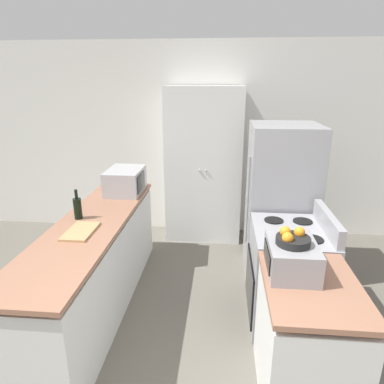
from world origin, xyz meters
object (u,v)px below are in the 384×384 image
(toaster_oven, at_px, (291,257))
(fruit_bowl, at_px, (292,239))
(wine_bottle, at_px, (78,208))
(stove, at_px, (287,274))
(pantry_cabinet, at_px, (204,166))
(refrigerator, at_px, (280,203))
(microwave, at_px, (125,181))

(toaster_oven, height_order, fruit_bowl, fruit_bowl)
(wine_bottle, relative_size, toaster_oven, 0.65)
(stove, bearing_deg, fruit_bowl, -101.91)
(pantry_cabinet, height_order, refrigerator, pantry_cabinet)
(refrigerator, height_order, toaster_oven, refrigerator)
(pantry_cabinet, xyz_separation_m, wine_bottle, (-1.06, -1.59, -0.03))
(microwave, xyz_separation_m, wine_bottle, (-0.22, -0.80, -0.03))
(stove, relative_size, microwave, 1.99)
(wine_bottle, bearing_deg, stove, -2.39)
(stove, relative_size, toaster_oven, 2.45)
(stove, bearing_deg, toaster_oven, -101.47)
(stove, xyz_separation_m, wine_bottle, (-1.92, 0.08, 0.54))
(refrigerator, bearing_deg, fruit_bowl, -96.48)
(wine_bottle, height_order, toaster_oven, wine_bottle)
(stove, height_order, toaster_oven, toaster_oven)
(wine_bottle, xyz_separation_m, fruit_bowl, (1.77, -0.77, 0.14))
(microwave, relative_size, toaster_oven, 1.23)
(pantry_cabinet, distance_m, microwave, 1.15)
(microwave, height_order, toaster_oven, microwave)
(pantry_cabinet, relative_size, microwave, 3.87)
(fruit_bowl, bearing_deg, pantry_cabinet, 106.68)
(stove, relative_size, fruit_bowl, 4.75)
(microwave, xyz_separation_m, toaster_oven, (1.56, -1.56, -0.03))
(refrigerator, relative_size, microwave, 3.20)
(pantry_cabinet, bearing_deg, toaster_oven, -73.03)
(pantry_cabinet, height_order, toaster_oven, pantry_cabinet)
(toaster_oven, relative_size, fruit_bowl, 1.94)
(wine_bottle, bearing_deg, toaster_oven, -22.96)
(pantry_cabinet, relative_size, fruit_bowl, 9.23)
(stove, bearing_deg, microwave, 152.47)
(refrigerator, height_order, wine_bottle, refrigerator)
(refrigerator, xyz_separation_m, microwave, (-1.71, 0.09, 0.18))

